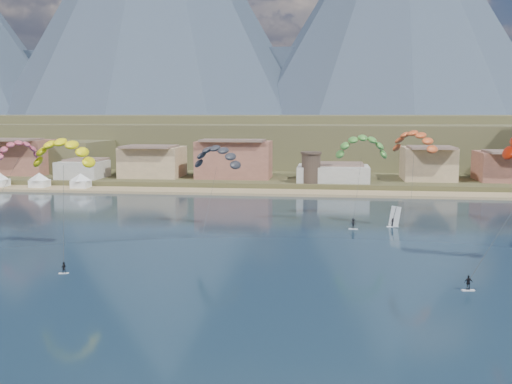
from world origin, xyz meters
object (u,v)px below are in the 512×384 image
kitesurfer_yellow (63,149)px  kitesurfer_green (362,144)px  watchtower (311,167)px  windsurfer (393,220)px

kitesurfer_yellow → kitesurfer_green: bearing=37.9°
watchtower → kitesurfer_yellow: kitesurfer_yellow is taller
kitesurfer_yellow → windsurfer: 60.23m
kitesurfer_green → windsurfer: (5.71, -9.50, -13.83)m
watchtower → windsurfer: watchtower is taller
kitesurfer_yellow → windsurfer: (52.06, 26.56, -14.58)m
watchtower → windsurfer: 55.86m
watchtower → kitesurfer_green: size_ratio=0.44×
kitesurfer_yellow → windsurfer: bearing=27.0°
kitesurfer_green → windsurfer: 17.72m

